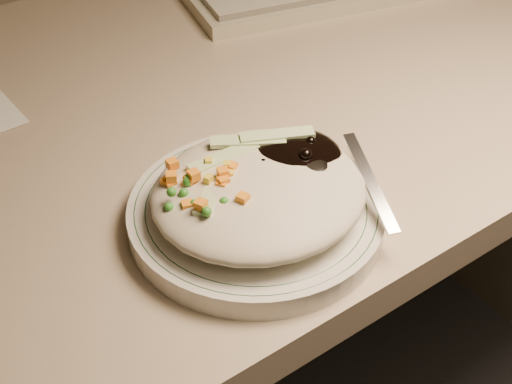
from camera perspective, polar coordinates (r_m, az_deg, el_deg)
desk at (r=0.95m, az=-4.39°, el=-2.30°), size 1.40×0.70×0.74m
plate at (r=0.64m, az=0.00°, el=-1.80°), size 0.23×0.23×0.02m
plate_rim at (r=0.63m, az=0.00°, el=-1.12°), size 0.22×0.22×0.00m
meal at (r=0.62m, az=0.37°, el=0.51°), size 0.21×0.19×0.05m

